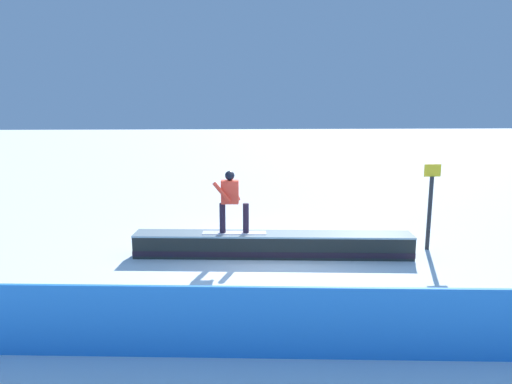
{
  "coord_description": "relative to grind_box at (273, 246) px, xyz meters",
  "views": [
    {
      "loc": [
        0.98,
        10.22,
        3.48
      ],
      "look_at": [
        0.45,
        0.96,
        1.73
      ],
      "focal_mm": 31.96,
      "sensor_mm": 36.0,
      "label": 1
    }
  ],
  "objects": [
    {
      "name": "grind_box",
      "position": [
        0.0,
        0.0,
        0.0
      ],
      "size": [
        6.52,
        1.17,
        0.56
      ],
      "color": "black",
      "rests_on": "ground_plane"
    },
    {
      "name": "trail_marker",
      "position": [
        -3.86,
        -0.32,
        0.88
      ],
      "size": [
        0.4,
        0.1,
        2.12
      ],
      "color": "#262628",
      "rests_on": "ground_plane"
    },
    {
      "name": "safety_fence",
      "position": [
        0.0,
        4.41,
        0.27
      ],
      "size": [
        12.56,
        1.1,
        1.06
      ],
      "primitive_type": "cube",
      "rotation": [
        0.0,
        0.0,
        -0.08
      ],
      "color": "#2982E7",
      "rests_on": "ground_plane"
    },
    {
      "name": "snowboarder",
      "position": [
        0.96,
        -0.08,
        1.11
      ],
      "size": [
        1.5,
        0.42,
        1.47
      ],
      "color": "silver",
      "rests_on": "grind_box"
    },
    {
      "name": "ground_plane",
      "position": [
        0.0,
        0.0,
        -0.25
      ],
      "size": [
        120.0,
        120.0,
        0.0
      ],
      "primitive_type": "plane",
      "color": "white"
    }
  ]
}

